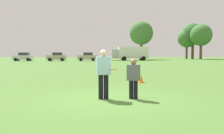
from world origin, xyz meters
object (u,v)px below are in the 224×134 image
object	(u,v)px
player_defender	(133,77)
parked_car_near_left	(23,57)
traffic_cone	(141,79)
box_truck	(130,53)
parked_car_mid_left	(57,57)
parked_car_center	(87,57)
frisbee	(113,70)
player_thrower	(103,71)

from	to	relation	value
player_defender	parked_car_near_left	distance (m)	48.85
traffic_cone	box_truck	size ratio (longest dim) A/B	0.06
parked_car_mid_left	parked_car_center	bearing A→B (deg)	-0.02
parked_car_mid_left	box_truck	distance (m)	16.76
player_defender	parked_car_mid_left	bearing A→B (deg)	101.04
parked_car_center	box_truck	xyz separation A→B (m)	(9.93, 2.76, 0.83)
frisbee	parked_car_mid_left	distance (m)	45.93
traffic_cone	parked_car_mid_left	size ratio (longest dim) A/B	0.11
traffic_cone	parked_car_near_left	bearing A→B (deg)	112.80
player_defender	parked_car_center	distance (m)	45.27
parked_car_near_left	box_truck	world-z (taller)	box_truck
parked_car_center	player_defender	bearing A→B (deg)	-87.16
player_thrower	traffic_cone	distance (m)	5.29
box_truck	parked_car_mid_left	bearing A→B (deg)	-170.51
player_thrower	frisbee	bearing A→B (deg)	-10.37
player_thrower	box_truck	xyz separation A→B (m)	(8.76, 47.91, 0.76)
player_defender	frisbee	world-z (taller)	player_defender
frisbee	traffic_cone	distance (m)	5.22
player_thrower	parked_car_center	size ratio (longest dim) A/B	0.42
parked_car_mid_left	player_defender	bearing A→B (deg)	-78.96
traffic_cone	parked_car_mid_left	xyz separation A→B (m)	(-10.09, 40.47, 0.69)
player_thrower	parked_car_near_left	world-z (taller)	parked_car_near_left
traffic_cone	parked_car_center	bearing A→B (deg)	94.96
parked_car_near_left	player_defender	bearing A→B (deg)	-70.73
player_thrower	parked_car_mid_left	xyz separation A→B (m)	(-7.75, 45.15, -0.07)
parked_car_center	box_truck	size ratio (longest dim) A/B	0.49
player_defender	box_truck	world-z (taller)	box_truck
player_defender	parked_car_near_left	world-z (taller)	parked_car_near_left
frisbee	box_truck	xyz separation A→B (m)	(8.42, 47.97, 0.69)
parked_car_near_left	parked_car_center	xyz separation A→B (m)	(13.88, -0.90, 0.00)
player_defender	parked_car_near_left	xyz separation A→B (m)	(-16.12, 46.11, 0.12)
parked_car_near_left	parked_car_center	world-z (taller)	same
parked_car_near_left	box_truck	size ratio (longest dim) A/B	0.49
parked_car_center	parked_car_near_left	bearing A→B (deg)	176.28
traffic_cone	parked_car_center	world-z (taller)	parked_car_center
parked_car_near_left	box_truck	distance (m)	23.89
player_thrower	parked_car_mid_left	distance (m)	45.81
box_truck	traffic_cone	bearing A→B (deg)	-98.44
player_thrower	parked_car_near_left	xyz separation A→B (m)	(-15.05, 46.05, -0.07)
parked_car_center	frisbee	bearing A→B (deg)	-88.08
frisbee	traffic_cone	size ratio (longest dim) A/B	0.56
traffic_cone	box_truck	bearing A→B (deg)	81.56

